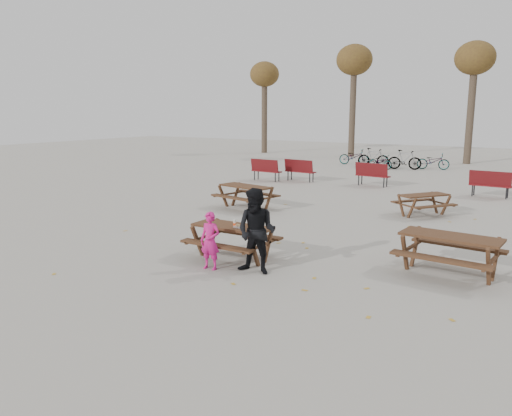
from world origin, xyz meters
The scene contains 14 objects.
ground centered at (0.00, 0.00, 0.00)m, with size 80.00×80.00×0.00m, color gray.
main_picnic_table centered at (0.00, 0.00, 0.59)m, with size 1.80×1.45×0.78m.
food_tray centered at (0.24, -0.13, 0.79)m, with size 0.18×0.11×0.04m, color white.
bread_roll centered at (0.24, -0.13, 0.83)m, with size 0.14×0.06×0.05m, color tan.
soda_bottle centered at (0.12, -0.08, 0.85)m, with size 0.07×0.07×0.17m.
child centered at (0.00, -0.83, 0.61)m, with size 0.44×0.29×1.22m, color #D11A79.
adult centered at (0.96, -0.54, 0.88)m, with size 0.85×0.66×1.75m, color black.
picnic_table_east centered at (4.34, 1.38, 0.41)m, with size 1.91×1.54×0.82m, color #391F15, non-canonical shape.
picnic_table_north centered at (-2.89, 5.04, 0.40)m, with size 1.85×1.49×0.80m, color #391F15, non-canonical shape.
picnic_table_far centered at (2.49, 7.06, 0.34)m, with size 1.58×1.28×0.68m, color #391F15, non-canonical shape.
park_bench_row centered at (-1.82, 11.92, 0.52)m, with size 11.22×1.63×1.03m.
bicycle_row centered at (-2.56, 19.85, 0.49)m, with size 6.59×2.28×1.10m.
tree_row centered at (0.90, 25.15, 6.19)m, with size 32.17×3.52×8.26m.
fallen_leaves centered at (0.50, 2.50, 0.00)m, with size 11.00×11.00×0.01m, color #BB8F2D, non-canonical shape.
Camera 1 is at (6.08, -8.89, 3.28)m, focal length 35.00 mm.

